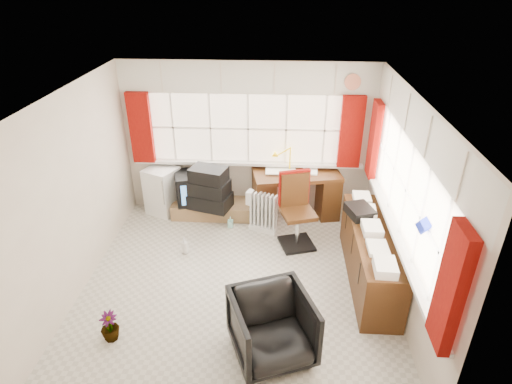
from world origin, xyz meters
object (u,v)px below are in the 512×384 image
(office_chair, at_px, (272,327))
(credenza, at_px, (370,254))
(tv_bench, at_px, (215,208))
(mini_fridge, at_px, (163,190))
(task_chair, at_px, (296,206))
(radiator, at_px, (263,216))
(desk_lamp, at_px, (290,154))
(crt_tv, at_px, (193,187))
(desk, at_px, (296,192))

(office_chair, xyz_separation_m, credenza, (1.25, 1.33, 0.02))
(credenza, bearing_deg, tv_bench, 146.29)
(credenza, bearing_deg, mini_fridge, 153.14)
(task_chair, distance_m, mini_fridge, 2.33)
(credenza, distance_m, mini_fridge, 3.54)
(office_chair, xyz_separation_m, radiator, (-0.20, 2.44, -0.11))
(task_chair, bearing_deg, mini_fridge, 160.96)
(desk_lamp, bearing_deg, office_chair, -93.69)
(task_chair, distance_m, crt_tv, 1.81)
(desk_lamp, height_order, credenza, desk_lamp)
(credenza, distance_m, crt_tv, 3.05)
(office_chair, relative_size, tv_bench, 0.59)
(task_chair, bearing_deg, crt_tv, 157.12)
(desk_lamp, height_order, task_chair, desk_lamp)
(desk_lamp, height_order, tv_bench, desk_lamp)
(office_chair, bearing_deg, desk_lamp, 65.23)
(desk_lamp, bearing_deg, desk, -32.99)
(desk, height_order, mini_fridge, desk)
(desk, relative_size, credenza, 0.74)
(crt_tv, relative_size, mini_fridge, 0.85)
(radiator, relative_size, tv_bench, 0.47)
(radiator, distance_m, crt_tv, 1.29)
(desk_lamp, height_order, mini_fridge, desk_lamp)
(desk_lamp, distance_m, office_chair, 3.10)
(desk, distance_m, crt_tv, 1.69)
(desk_lamp, relative_size, tv_bench, 0.30)
(credenza, bearing_deg, crt_tv, 149.56)
(tv_bench, xyz_separation_m, mini_fridge, (-0.88, 0.08, 0.27))
(task_chair, bearing_deg, desk, 88.14)
(radiator, xyz_separation_m, tv_bench, (-0.83, 0.41, -0.14))
(mini_fridge, bearing_deg, crt_tv, -5.83)
(radiator, bearing_deg, credenza, -37.38)
(office_chair, height_order, crt_tv, crt_tv)
(office_chair, relative_size, crt_tv, 1.21)
(radiator, height_order, mini_fridge, mini_fridge)
(desk, distance_m, desk_lamp, 0.66)
(task_chair, relative_size, office_chair, 1.38)
(task_chair, bearing_deg, office_chair, -97.46)
(desk, height_order, tv_bench, desk)
(credenza, bearing_deg, desk_lamp, 122.16)
(desk, bearing_deg, desk_lamp, 147.01)
(office_chair, bearing_deg, desk, 62.90)
(radiator, bearing_deg, tv_bench, 153.50)
(desk, bearing_deg, tv_bench, -176.59)
(office_chair, distance_m, radiator, 2.45)
(radiator, bearing_deg, desk, 44.20)
(desk, xyz_separation_m, tv_bench, (-1.34, -0.08, -0.31))
(desk_lamp, relative_size, office_chair, 0.50)
(desk, bearing_deg, office_chair, -96.02)
(task_chair, relative_size, tv_bench, 0.81)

